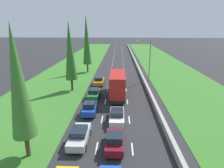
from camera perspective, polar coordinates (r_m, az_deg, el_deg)
The scene contains 17 objects.
ground_plane at distance 61.90m, azimuth 1.79°, elevation 6.29°, with size 300.00×300.00×0.00m, color #28282B.
grass_verge_left at distance 63.25m, azimuth -9.82°, elevation 6.30°, with size 14.00×140.00×0.04m, color #387528.
grass_verge_right at distance 63.46m, azimuth 14.93°, elevation 6.01°, with size 14.00×140.00×0.04m, color #387528.
median_barrier at distance 62.05m, azimuth 7.10°, elevation 6.59°, with size 0.44×120.00×0.85m, color #9E9B93.
lane_markings at distance 61.90m, azimuth 1.79°, elevation 6.29°, with size 3.64×116.00×0.01m.
silver_sedan_left_lane at distance 20.19m, azimuth -9.84°, elevation -15.04°, with size 1.82×4.50×1.64m.
maroon_hatchback_centre_lane at distance 19.03m, azimuth 0.75°, elevation -16.86°, with size 1.74×3.90×1.72m.
blue_hatchback_left_lane at distance 26.03m, azimuth -6.70°, elevation -7.19°, with size 1.74×3.90×1.72m.
white_sedan_centre_lane at distance 23.78m, azimuth 1.49°, elevation -9.56°, with size 1.82×4.50×1.64m.
green_sedan_left_lane at distance 31.46m, azimuth -5.46°, elevation -2.86°, with size 1.82×4.50×1.64m.
orange_sedan_left_lane at distance 38.67m, azimuth -3.92°, elevation 0.97°, with size 1.82×4.50×1.64m.
red_box_truck_centre_lane at distance 31.82m, azimuth 1.68°, elevation 0.05°, with size 2.46×9.40×4.18m.
green_sedan_centre_lane at distance 40.41m, azimuth 1.83°, elevation 1.70°, with size 1.82×4.50×1.64m.
poplar_tree_nearest at distance 17.22m, azimuth -26.50°, elevation 0.24°, with size 2.10×2.10×11.90m.
poplar_tree_second at distance 34.43m, azimuth -12.60°, elevation 9.68°, with size 2.11×2.11×12.53m.
poplar_tree_third at distance 48.73m, azimuth -7.68°, elevation 12.99°, with size 2.16×2.16×14.29m.
street_light_mast at distance 40.77m, azimuth 10.89°, elevation 7.90°, with size 3.20×0.28×9.00m.
Camera 1 is at (0.36, -0.84, 11.42)m, focal length 30.29 mm.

